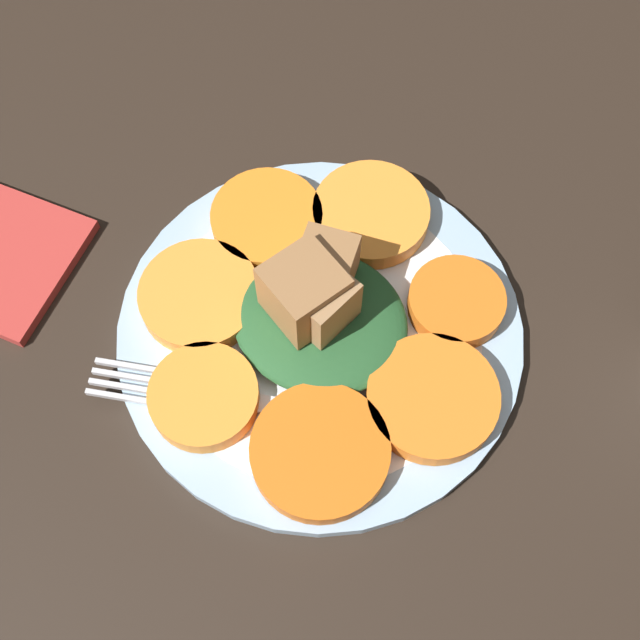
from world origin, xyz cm
name	(u,v)px	position (x,y,z in cm)	size (l,w,h in cm)	color
table_slab	(320,341)	(0.00, 0.00, 1.00)	(120.00, 120.00, 2.00)	black
plate	(320,331)	(0.00, 0.00, 2.52)	(25.22, 25.22, 1.05)	#99B7D1
carrot_slice_0	(200,296)	(-7.59, -1.25, 3.79)	(7.53, 7.53, 1.38)	orange
carrot_slice_1	(204,397)	(-4.38, -7.10, 3.79)	(6.48, 6.48, 1.38)	orange
carrot_slice_2	(320,452)	(3.18, -7.50, 3.79)	(8.01, 8.01, 1.38)	orange
carrot_slice_3	(432,398)	(7.98, -1.96, 3.79)	(7.78, 7.78, 1.38)	orange
carrot_slice_4	(456,302)	(7.23, 4.56, 3.79)	(6.00, 6.00, 1.38)	orange
carrot_slice_5	(370,213)	(-0.09, 8.53, 3.79)	(7.65, 7.65, 1.38)	orange
carrot_slice_6	(267,219)	(-6.08, 5.49, 3.79)	(7.28, 7.28, 1.38)	orange
center_pile	(319,306)	(-0.23, 0.33, 5.21)	(10.83, 9.75, 5.96)	#235128
fork	(241,401)	(-2.40, -6.36, 3.30)	(19.24, 6.02, 0.40)	silver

